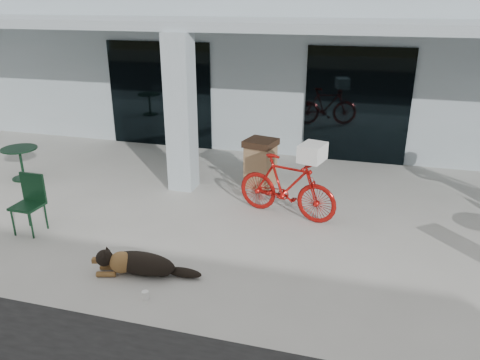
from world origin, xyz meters
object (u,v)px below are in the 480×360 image
(trash_receptacle, at_px, (260,163))
(dog, at_px, (142,262))
(cafe_chair_near, at_px, (27,205))
(cafe_table_near, at_px, (22,164))
(bicycle, at_px, (287,187))

(trash_receptacle, bearing_deg, dog, -102.66)
(cafe_chair_near, bearing_deg, cafe_table_near, 132.04)
(bicycle, distance_m, trash_receptacle, 1.51)
(dog, height_order, cafe_chair_near, cafe_chair_near)
(trash_receptacle, bearing_deg, cafe_chair_near, -136.50)
(cafe_chair_near, relative_size, trash_receptacle, 0.98)
(cafe_table_near, xyz_separation_m, cafe_chair_near, (1.84, -2.09, 0.15))
(cafe_table_near, bearing_deg, trash_receptacle, 11.11)
(dog, bearing_deg, bicycle, 41.50)
(bicycle, bearing_deg, cafe_table_near, 101.90)
(cafe_table_near, distance_m, trash_receptacle, 5.19)
(cafe_chair_near, bearing_deg, trash_receptacle, 44.15)
(dog, height_order, cafe_table_near, cafe_table_near)
(bicycle, relative_size, cafe_chair_near, 1.90)
(bicycle, relative_size, cafe_table_near, 2.51)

